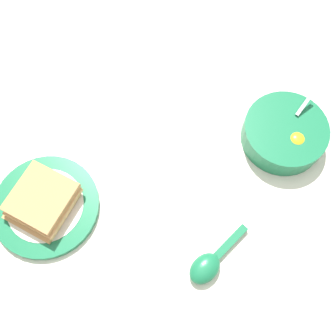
% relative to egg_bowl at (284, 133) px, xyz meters
% --- Properties ---
extents(ground_plane, '(3.00, 3.00, 0.00)m').
position_rel_egg_bowl_xyz_m(ground_plane, '(-0.19, 0.14, -0.03)').
color(ground_plane, silver).
extents(egg_bowl, '(0.17, 0.17, 0.08)m').
position_rel_egg_bowl_xyz_m(egg_bowl, '(0.00, 0.00, 0.00)').
color(egg_bowl, '#196B42').
rests_on(egg_bowl, ground_plane).
extents(toast_plate, '(0.20, 0.20, 0.01)m').
position_rel_egg_bowl_xyz_m(toast_plate, '(-0.36, 0.34, -0.02)').
color(toast_plate, '#196B42').
rests_on(toast_plate, ground_plane).
extents(toast_sandwich, '(0.12, 0.11, 0.04)m').
position_rel_egg_bowl_xyz_m(toast_sandwich, '(-0.35, 0.34, 0.01)').
color(toast_sandwich, tan).
rests_on(toast_sandwich, toast_plate).
extents(soup_spoon, '(0.14, 0.07, 0.03)m').
position_rel_egg_bowl_xyz_m(soup_spoon, '(-0.30, 0.02, -0.01)').
color(soup_spoon, '#196B42').
rests_on(soup_spoon, ground_plane).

